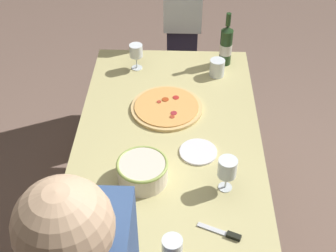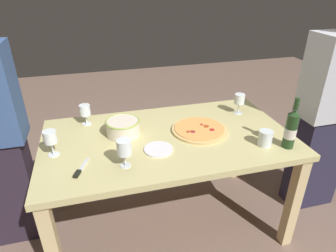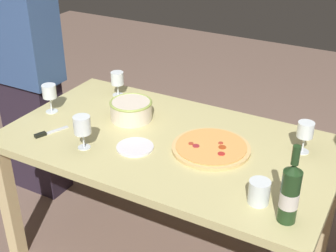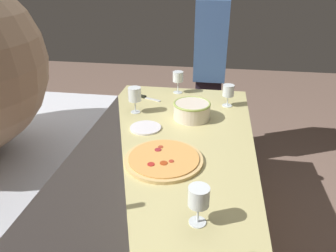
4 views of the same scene
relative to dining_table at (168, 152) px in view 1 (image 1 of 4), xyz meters
The scene contains 13 objects.
ground_plane 0.66m from the dining_table, ahead, with size 8.00×8.00×0.00m, color #7C6254.
dining_table is the anchor object (origin of this frame).
pizza 0.25m from the dining_table, ahead, with size 0.37×0.37×0.03m.
serving_bowl 0.33m from the dining_table, 159.93° to the left, with size 0.22×0.22×0.10m.
wine_bottle 0.77m from the dining_table, 24.88° to the right, with size 0.07×0.07×0.32m.
wine_glass_near_pizza 0.63m from the dining_table, 148.11° to the left, with size 0.07×0.07×0.14m.
wine_glass_by_bottle 0.45m from the dining_table, 140.47° to the right, with size 0.08×0.08×0.16m.
wine_glass_far_left 0.73m from the dining_table, behind, with size 0.07×0.07×0.16m.
wine_glass_far_right 0.67m from the dining_table, 18.54° to the left, with size 0.08×0.08×0.15m.
cup_amber 0.62m from the dining_table, 25.41° to the right, with size 0.08×0.08×0.10m, color white.
side_plate 0.20m from the dining_table, 124.21° to the right, with size 0.18×0.18×0.01m, color white.
pizza_knife 0.61m from the dining_table, 156.47° to the right, with size 0.09×0.17×0.02m.
person_host 1.19m from the dining_table, ahead, with size 0.43×0.24×1.58m.
Camera 1 is at (-1.65, -0.06, 2.24)m, focal length 49.29 mm.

